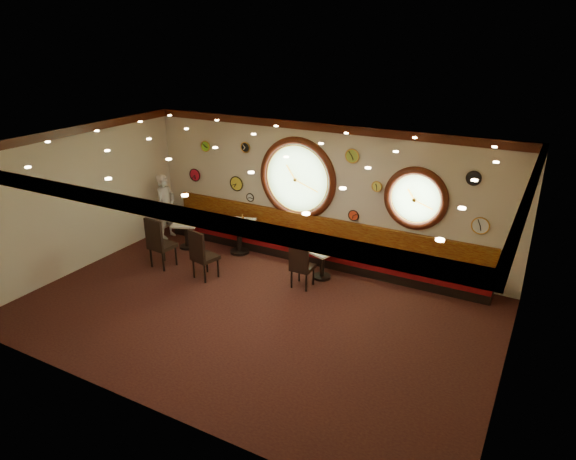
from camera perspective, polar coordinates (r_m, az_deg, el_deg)
The scene contains 45 objects.
floor at distance 10.09m, azimuth -3.92°, elevation -9.09°, with size 9.00×6.00×0.00m, color black.
ceiling at distance 8.90m, azimuth -4.45°, elevation 8.94°, with size 9.00×6.00×0.02m, color #BF8435.
wall_back at distance 11.86m, azimuth 3.65°, elevation 4.18°, with size 9.00×0.02×3.20m, color beige.
wall_front at distance 7.30m, azimuth -17.04°, elevation -8.48°, with size 9.00×0.02×3.20m, color beige.
wall_left at distance 12.28m, azimuth -22.21°, elevation 3.20°, with size 0.02×6.00×3.20m, color beige.
wall_right at distance 8.10m, azimuth 23.99°, elevation -6.36°, with size 0.02×6.00×3.20m, color beige.
molding_back at distance 11.45m, azimuth 3.72°, elevation 11.34°, with size 9.00×0.10×0.18m, color #3D150B.
molding_front at distance 6.73m, azimuth -18.13°, elevation 2.93°, with size 9.00×0.10×0.18m, color #3D150B.
molding_left at distance 11.89m, azimuth -23.08°, elevation 10.08°, with size 0.10×6.00×0.18m, color #3D150B.
molding_right at distance 7.56m, azimuth 25.33°, elevation 3.91°, with size 0.10×6.00×0.18m, color #3D150B.
banquette_base at distance 12.16m, azimuth 2.92°, elevation -2.93°, with size 8.00×0.55×0.20m, color black.
banquette_seat at distance 12.05m, azimuth 2.94°, elevation -1.85°, with size 8.00×0.55×0.30m, color #5B070C.
banquette_back at distance 12.09m, azimuth 3.43°, elevation 0.26°, with size 8.00×0.10×0.55m, color #601307.
porthole_left_glass at distance 12.03m, azimuth 1.07°, elevation 5.73°, with size 1.66×1.66×0.02m, color #8DC576.
porthole_left_frame at distance 12.02m, azimuth 1.03°, elevation 5.71°, with size 1.98×1.98×0.18m, color #3D150B.
porthole_left_ring at distance 12.00m, azimuth 0.97°, elevation 5.68°, with size 1.61×1.61×0.03m, color gold.
porthole_right_glass at distance 11.10m, azimuth 14.02°, elevation 3.42°, with size 1.10×1.10×0.02m, color #8DC576.
porthole_right_frame at distance 11.08m, azimuth 13.99°, elevation 3.40°, with size 1.38×1.38×0.18m, color #3D150B.
porthole_right_ring at distance 11.05m, azimuth 13.95°, elevation 3.36°, with size 1.09×1.09×0.03m, color gold.
wall_clock_0 at distance 10.95m, azimuth 20.60°, elevation 0.46°, with size 0.34×0.34×0.03m, color white.
wall_clock_1 at distance 13.25m, azimuth -9.14°, elevation 9.17°, with size 0.26×0.26×0.03m, color #7DD22A.
wall_clock_2 at distance 11.24m, azimuth 9.86°, elevation 4.79°, with size 0.22×0.22×0.03m, color #FAF053.
wall_clock_3 at distance 11.64m, azimuth 7.31°, elevation 1.63°, with size 0.24×0.24×0.03m, color #F1401C.
wall_clock_4 at distance 12.55m, azimuth -4.74°, elevation 9.14°, with size 0.24×0.24×0.03m, color black.
wall_clock_5 at distance 13.68m, azimuth -10.29°, elevation 6.04°, with size 0.32×0.32×0.03m, color red.
wall_clock_6 at distance 12.94m, azimuth -5.73°, elevation 5.16°, with size 0.36×0.36×0.03m, color yellow.
wall_clock_7 at distance 11.29m, azimuth 7.16°, elevation 8.16°, with size 0.30×0.30×0.03m, color #9EB93A.
wall_clock_8 at distance 12.82m, azimuth -4.20°, elevation 3.64°, with size 0.20×0.20×0.03m, color silver.
wall_clock_9 at distance 10.69m, azimuth 19.95°, elevation 5.44°, with size 0.28×0.28×0.03m, color black.
table_a at distance 12.95m, azimuth -11.23°, elevation -0.22°, with size 0.79×0.79×0.67m.
table_b at distance 12.43m, azimuth -5.46°, elevation -0.40°, with size 0.92×0.92×0.80m.
table_c at distance 11.19m, azimuth 3.82°, elevation -3.34°, with size 0.80×0.80×0.68m.
chair_a at distance 11.90m, azimuth -14.22°, elevation -1.08°, with size 0.55×0.55×0.74m.
chair_b at distance 11.19m, azimuth -9.64°, elevation -2.39°, with size 0.57×0.57×0.70m.
chair_c at distance 10.67m, azimuth 1.43°, elevation -3.60°, with size 0.44×0.44×0.65m.
condiment_a_salt at distance 12.93m, azimuth -11.55°, elevation 1.16°, with size 0.04×0.04×0.11m, color silver.
condiment_b_salt at distance 12.38m, azimuth -6.04°, elevation 1.18°, with size 0.03×0.03×0.09m, color silver.
condiment_c_salt at distance 11.14m, azimuth 3.89°, elevation -1.72°, with size 0.04×0.04×0.11m, color silver.
condiment_a_pepper at distance 12.86m, azimuth -11.34°, elevation 1.07°, with size 0.04×0.04×0.11m, color silver.
condiment_b_pepper at distance 12.24m, azimuth -5.70°, elevation 0.96°, with size 0.04×0.04×0.10m, color silver.
condiment_c_pepper at distance 11.06m, azimuth 4.21°, elevation -1.97°, with size 0.03×0.03×0.09m, color silver.
condiment_a_bottle at distance 12.86m, azimuth -10.85°, elevation 1.16°, with size 0.04×0.04×0.14m, color gold.
condiment_b_bottle at distance 12.36m, azimuth -5.04°, elevation 1.37°, with size 0.05×0.05×0.17m, color #C9822F.
condiment_c_bottle at distance 11.11m, azimuth 4.53°, elevation -1.74°, with size 0.04×0.04×0.14m, color gold.
waiter at distance 13.58m, azimuth -13.39°, elevation 2.57°, with size 0.62×0.41×1.69m, color silver.
Camera 1 is at (4.73, -7.28, 5.14)m, focal length 32.00 mm.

